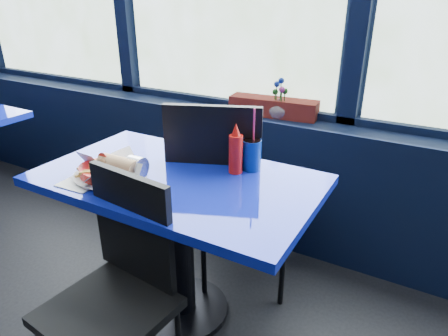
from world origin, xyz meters
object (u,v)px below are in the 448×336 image
Objects in this scene: chair_near_front at (119,280)px; food_basket at (111,171)px; chair_near_back at (234,187)px; planter_box at (273,107)px; flower_vase at (279,106)px; near_table at (179,213)px; soda_cup at (251,154)px; ketchup_bottle at (236,151)px.

chair_near_front is 0.45m from food_basket.
chair_near_back is 0.61m from food_basket.
planter_box is 0.06m from flower_vase.
chair_near_back reaches higher than near_table.
soda_cup reaches higher than chair_near_front.
planter_box reaches higher than chair_near_front.
near_table is 1.35× the size of chair_near_front.
chair_near_front is (0.03, -0.42, -0.06)m from near_table.
chair_near_front is 2.42× the size of food_basket.
planter_box reaches higher than near_table.
near_table is 0.90m from flower_vase.
soda_cup is (0.04, 0.06, -0.03)m from ketchup_bottle.
chair_near_front is at bearing -97.23° from planter_box.
food_basket is at bearing -110.95° from planter_box.
planter_box reaches higher than food_basket.
near_table is 4.18× the size of soda_cup.
chair_near_back is at bearing 70.86° from near_table.
ketchup_bottle is at bearing -85.07° from planter_box.
planter_box is 2.30× the size of ketchup_bottle.
food_basket is (-0.29, -1.03, -0.06)m from planter_box.
chair_near_front is 1.34m from planter_box.
planter_box is at bearing 98.50° from food_basket.
chair_near_front is at bearing 61.80° from chair_near_back.
chair_near_back is (0.11, 0.32, 0.02)m from near_table.
food_basket is 1.64× the size of ketchup_bottle.
food_basket is at bearing 33.60° from chair_near_back.
ketchup_bottle is at bearing 61.42° from food_basket.
flower_vase is at bearing 95.63° from food_basket.
ketchup_bottle is (0.09, -0.16, 0.26)m from chair_near_back.
chair_near_front is 3.11× the size of soda_cup.
chair_near_back is 0.62m from planter_box.
soda_cup is (0.13, -0.09, 0.23)m from chair_near_back.
planter_box is at bearing 100.32° from ketchup_bottle.
planter_box is 0.73m from ketchup_bottle.
flower_vase is at bearing -40.67° from planter_box.
soda_cup is (0.17, -0.65, -0.03)m from planter_box.
ketchup_bottle is 0.78× the size of soda_cup.
near_table is 0.42m from chair_near_front.
ketchup_bottle reaches higher than chair_near_front.
food_basket is 1.28× the size of soda_cup.
near_table is at bearing -99.93° from planter_box.
ketchup_bottle is at bearing 97.68° from chair_near_back.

